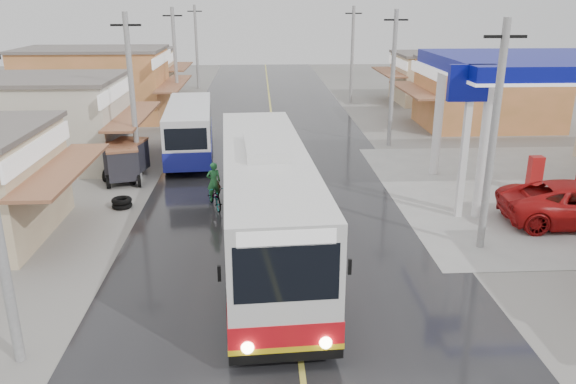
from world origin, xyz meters
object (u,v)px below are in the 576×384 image
Objects in this scene: tricycle_far at (127,158)px; tyre_stack at (122,203)px; second_bus at (190,129)px; cyclist at (215,193)px; coach_bus at (266,202)px; tricycle_near at (122,162)px.

tricycle_far is 4.39m from tyre_stack.
second_bus is at bearing 66.85° from tricycle_far.
cyclist reaches higher than tricycle_far.
second_bus is 10.37× the size of tyre_stack.
second_bus is at bearing 103.74° from coach_bus.
tricycle_near is (-6.87, 8.71, -0.94)m from coach_bus.
tyre_stack is at bearing 158.78° from cyclist.
second_bus reaches higher than tricycle_far.
cyclist is at bearing -2.61° from tyre_stack.
cyclist reaches higher than tyre_stack.
tyre_stack is (0.65, -4.26, -0.85)m from tricycle_far.
coach_bus reaches higher than tricycle_far.
coach_bus is 8.20m from tyre_stack.
tyre_stack is at bearing -108.47° from second_bus.
second_bus is 5.39m from tricycle_near.
cyclist is 4.04m from tyre_stack.
coach_bus is at bearing -77.27° from second_bus.
tricycle_far is (-2.70, -3.92, -0.52)m from second_bus.
tricycle_near is at bearing -84.53° from tricycle_far.
tyre_stack is at bearing 136.86° from coach_bus.
tricycle_far is at bearing 117.73° from cyclist.
cyclist is at bearing 110.06° from coach_bus.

